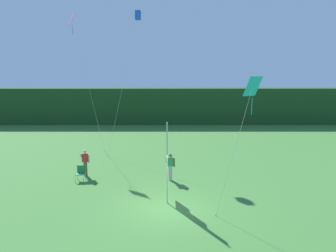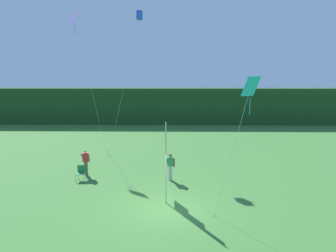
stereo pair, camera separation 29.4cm
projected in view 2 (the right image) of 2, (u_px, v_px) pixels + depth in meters
name	position (u px, v px, depth m)	size (l,w,h in m)	color
ground_plane	(166.00, 207.00, 14.76)	(120.00, 120.00, 0.00)	#3D7533
distant_treeline	(170.00, 106.00, 37.74)	(80.00, 2.40, 4.39)	#1E421E
banner_flag	(166.00, 163.00, 15.10)	(0.06, 1.03, 4.10)	#B7B7BC
person_near_banner	(86.00, 162.00, 18.99)	(0.55, 0.48, 1.68)	brown
person_mid_field	(170.00, 166.00, 18.17)	(0.55, 0.48, 1.64)	#B7B2A3
folding_chair	(81.00, 172.00, 18.30)	(0.51, 0.51, 0.89)	#BCBCC1
kite_purple_diamond_0	(75.00, 25.00, 24.41)	(2.96, 1.83, 11.09)	brown
kite_blue_box_1	(139.00, 16.00, 23.51)	(2.57, 2.31, 11.09)	brown
kite_cyan_diamond_2	(249.00, 93.00, 12.11)	(1.60, 1.00, 6.30)	brown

